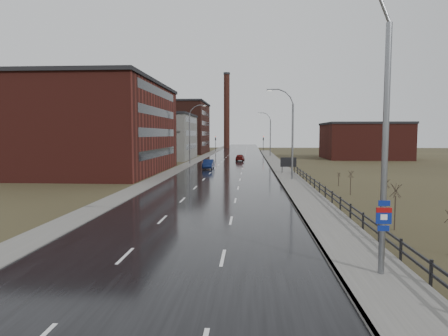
# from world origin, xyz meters

# --- Properties ---
(ground) EXTENTS (320.00, 320.00, 0.00)m
(ground) POSITION_xyz_m (0.00, 0.00, 0.00)
(ground) COLOR #2D2819
(ground) RESTS_ON ground
(road) EXTENTS (14.00, 300.00, 0.06)m
(road) POSITION_xyz_m (0.00, 60.00, 0.03)
(road) COLOR black
(road) RESTS_ON ground
(sidewalk_right) EXTENTS (3.20, 180.00, 0.18)m
(sidewalk_right) POSITION_xyz_m (8.60, 35.00, 0.09)
(sidewalk_right) COLOR #595651
(sidewalk_right) RESTS_ON ground
(curb_right) EXTENTS (0.16, 180.00, 0.18)m
(curb_right) POSITION_xyz_m (7.08, 35.00, 0.09)
(curb_right) COLOR slate
(curb_right) RESTS_ON ground
(sidewalk_left) EXTENTS (2.40, 260.00, 0.12)m
(sidewalk_left) POSITION_xyz_m (-8.20, 60.00, 0.06)
(sidewalk_left) COLOR #595651
(sidewalk_left) RESTS_ON ground
(warehouse_near) EXTENTS (22.44, 28.56, 13.50)m
(warehouse_near) POSITION_xyz_m (-20.99, 45.00, 6.76)
(warehouse_near) COLOR #471914
(warehouse_near) RESTS_ON ground
(warehouse_mid) EXTENTS (16.32, 20.40, 10.50)m
(warehouse_mid) POSITION_xyz_m (-17.99, 78.00, 5.26)
(warehouse_mid) COLOR slate
(warehouse_mid) RESTS_ON ground
(warehouse_far) EXTENTS (26.52, 24.48, 15.50)m
(warehouse_far) POSITION_xyz_m (-22.99, 108.00, 7.76)
(warehouse_far) COLOR #331611
(warehouse_far) RESTS_ON ground
(building_right) EXTENTS (18.36, 16.32, 8.50)m
(building_right) POSITION_xyz_m (30.30, 82.00, 4.26)
(building_right) COLOR #471914
(building_right) RESTS_ON ground
(smokestack) EXTENTS (2.70, 2.70, 30.70)m
(smokestack) POSITION_xyz_m (-6.00, 150.00, 15.50)
(smokestack) COLOR #331611
(smokestack) RESTS_ON ground
(streetlight_main) EXTENTS (3.91, 0.29, 12.11)m
(streetlight_main) POSITION_xyz_m (8.47, 2.00, 6.06)
(streetlight_main) COLOR slate
(streetlight_main) RESTS_ON ground
(streetlight_right_mid) EXTENTS (3.36, 0.28, 11.35)m
(streetlight_right_mid) POSITION_xyz_m (8.50, 36.00, 5.84)
(streetlight_right_mid) COLOR slate
(streetlight_right_mid) RESTS_ON ground
(streetlight_left) EXTENTS (3.36, 0.28, 11.35)m
(streetlight_left) POSITION_xyz_m (-7.70, 62.00, 5.84)
(streetlight_left) COLOR slate
(streetlight_left) RESTS_ON ground
(streetlight_right_far) EXTENTS (3.36, 0.28, 11.35)m
(streetlight_right_far) POSITION_xyz_m (8.50, 90.00, 5.84)
(streetlight_right_far) COLOR slate
(streetlight_right_far) RESTS_ON ground
(guardrail) EXTENTS (0.10, 53.05, 1.10)m
(guardrail) POSITION_xyz_m (10.30, 18.31, 0.71)
(guardrail) COLOR black
(guardrail) RESTS_ON ground
(shrub_c) EXTENTS (0.66, 0.70, 2.81)m
(shrub_c) POSITION_xyz_m (12.23, 10.24, 1.49)
(shrub_c) COLOR #382D23
(shrub_c) RESTS_ON ground
(shrub_d) EXTENTS (0.56, 0.59, 2.37)m
(shrub_d) POSITION_xyz_m (13.89, 16.86, 1.26)
(shrub_d) COLOR #382D23
(shrub_d) RESTS_ON ground
(shrub_e) EXTENTS (0.55, 0.58, 2.31)m
(shrub_e) POSITION_xyz_m (13.08, 24.28, 1.23)
(shrub_e) COLOR #382D23
(shrub_e) RESTS_ON ground
(shrub_f) EXTENTS (0.38, 0.39, 1.54)m
(shrub_f) POSITION_xyz_m (13.36, 30.62, 0.81)
(shrub_f) COLOR #382D23
(shrub_f) RESTS_ON ground
(billboard) EXTENTS (2.30, 0.17, 2.41)m
(billboard) POSITION_xyz_m (9.10, 44.06, 1.65)
(billboard) COLOR black
(billboard) RESTS_ON ground
(traffic_light_left) EXTENTS (0.58, 2.73, 5.30)m
(traffic_light_left) POSITION_xyz_m (-8.00, 120.00, 4.60)
(traffic_light_left) COLOR black
(traffic_light_left) RESTS_ON ground
(traffic_light_right) EXTENTS (0.58, 2.73, 5.30)m
(traffic_light_right) POSITION_xyz_m (8.00, 120.00, 4.60)
(traffic_light_right) COLOR black
(traffic_light_right) RESTS_ON ground
(car_near) EXTENTS (1.68, 4.64, 1.52)m
(car_near) POSITION_xyz_m (-3.32, 51.61, 0.76)
(car_near) COLOR #0C183F
(car_near) RESTS_ON ground
(car_far) EXTENTS (2.04, 4.40, 1.46)m
(car_far) POSITION_xyz_m (1.43, 71.93, 0.73)
(car_far) COLOR #510F0D
(car_far) RESTS_ON ground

